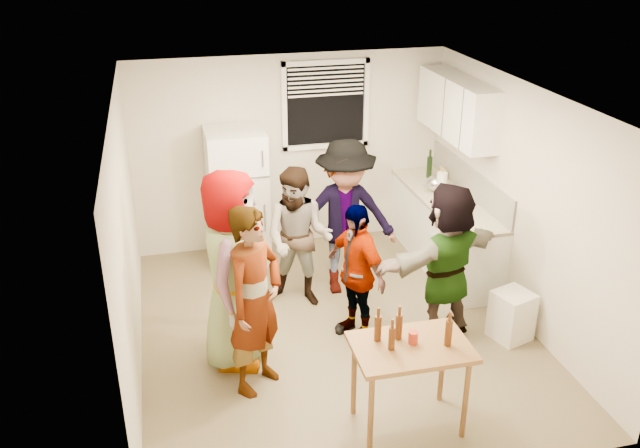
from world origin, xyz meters
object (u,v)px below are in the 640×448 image
object	(u,v)px
beer_bottle_counter	(457,215)
refrigerator	(238,197)
red_cup	(413,343)
kettle	(436,191)
beer_bottle_table	(391,349)
guest_grey	(238,357)
guest_black	(354,333)
guest_stripe	(259,383)
guest_orange	(441,333)
serving_table	(406,424)
trash_bin	(512,316)
wine_bottle	(429,177)
guest_back_left	(300,302)
blue_cup	(453,223)
guest_back_right	(344,289)

from	to	relation	value
beer_bottle_counter	refrigerator	bearing A→B (deg)	151.73
beer_bottle_counter	red_cup	bearing A→B (deg)	-122.22
beer_bottle_counter	red_cup	world-z (taller)	beer_bottle_counter
kettle	beer_bottle_table	xyz separation A→B (m)	(-1.61, -2.95, -0.09)
guest_grey	guest_black	xyz separation A→B (m)	(1.25, 0.15, 0.00)
guest_stripe	guest_orange	distance (m)	2.03
refrigerator	guest_black	world-z (taller)	refrigerator
refrigerator	serving_table	size ratio (longest dim) A/B	1.77
trash_bin	wine_bottle	bearing A→B (deg)	89.44
guest_grey	guest_back_left	distance (m)	1.23
wine_bottle	guest_back_left	xyz separation A→B (m)	(-2.00, -1.20, -0.90)
blue_cup	guest_black	xyz separation A→B (m)	(-1.29, -0.54, -0.90)
guest_black	guest_grey	bearing A→B (deg)	-104.80
kettle	trash_bin	bearing A→B (deg)	-105.49
refrigerator	blue_cup	size ratio (longest dim) A/B	13.10
wine_bottle	trash_bin	distance (m)	2.50
guest_back_left	red_cup	bearing A→B (deg)	-51.07
beer_bottle_counter	beer_bottle_table	distance (m)	2.69
guest_grey	guest_back_right	distance (m)	1.76
beer_bottle_counter	guest_grey	distance (m)	2.95
blue_cup	beer_bottle_table	world-z (taller)	blue_cup
serving_table	red_cup	size ratio (longest dim) A/B	9.08
serving_table	guest_stripe	bearing A→B (deg)	143.30
wine_bottle	serving_table	xyz separation A→B (m)	(-1.53, -3.42, -0.90)
beer_bottle_table	guest_stripe	distance (m)	1.54
guest_back_left	trash_bin	bearing A→B (deg)	-5.27
wine_bottle	guest_grey	distance (m)	3.63
guest_stripe	refrigerator	bearing A→B (deg)	41.82
wine_bottle	red_cup	distance (m)	3.71
beer_bottle_table	guest_stripe	size ratio (longest dim) A/B	0.12
beer_bottle_counter	blue_cup	bearing A→B (deg)	-125.77
guest_back_left	guest_black	distance (m)	0.87
beer_bottle_table	serving_table	bearing A→B (deg)	3.83
red_cup	guest_grey	xyz separation A→B (m)	(-1.31, 1.28, -0.81)
guest_black	guest_orange	distance (m)	0.91
kettle	guest_grey	size ratio (longest dim) A/B	0.13
kettle	guest_stripe	xyz separation A→B (m)	(-2.58, -2.08, -0.90)
blue_cup	guest_back_right	size ratio (longest dim) A/B	0.07
blue_cup	red_cup	world-z (taller)	blue_cup
refrigerator	guest_grey	size ratio (longest dim) A/B	0.86
trash_bin	beer_bottle_table	xyz separation A→B (m)	(-1.69, -1.01, 0.56)
wine_bottle	guest_orange	xyz separation A→B (m)	(-0.68, -2.17, -0.90)
beer_bottle_counter	blue_cup	distance (m)	0.23
guest_back_left	guest_orange	distance (m)	1.63
blue_cup	guest_stripe	xyz separation A→B (m)	(-2.40, -1.14, -0.90)
kettle	beer_bottle_counter	world-z (taller)	beer_bottle_counter
beer_bottle_table	guest_stripe	world-z (taller)	beer_bottle_table
beer_bottle_counter	blue_cup	world-z (taller)	beer_bottle_counter
trash_bin	serving_table	distance (m)	1.83
refrigerator	beer_bottle_counter	xyz separation A→B (m)	(2.35, -1.26, 0.05)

